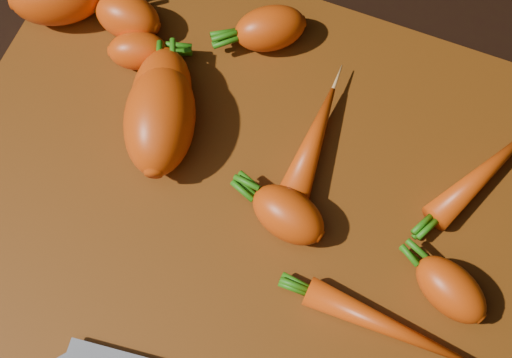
% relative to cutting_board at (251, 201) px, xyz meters
% --- Properties ---
extents(ground, '(2.00, 2.00, 0.01)m').
position_rel_cutting_board_xyz_m(ground, '(0.00, 0.00, -0.01)').
color(ground, black).
extents(cutting_board, '(0.50, 0.40, 0.01)m').
position_rel_cutting_board_xyz_m(cutting_board, '(0.00, 0.00, 0.00)').
color(cutting_board, '#582C0A').
rests_on(cutting_board, ground).
extents(carrot_1, '(0.06, 0.04, 0.04)m').
position_rel_cutting_board_xyz_m(carrot_1, '(-0.16, 0.11, 0.03)').
color(carrot_1, '#E74809').
rests_on(carrot_1, cutting_board).
extents(carrot_2, '(0.07, 0.09, 0.05)m').
position_rel_cutting_board_xyz_m(carrot_2, '(-0.10, 0.05, 0.03)').
color(carrot_2, '#E74809').
rests_on(carrot_2, cutting_board).
extents(carrot_3, '(0.08, 0.11, 0.06)m').
position_rel_cutting_board_xyz_m(carrot_3, '(-0.09, 0.03, 0.03)').
color(carrot_3, '#E74809').
rests_on(carrot_3, cutting_board).
extents(carrot_4, '(0.07, 0.07, 0.04)m').
position_rel_cutting_board_xyz_m(carrot_4, '(-0.04, 0.14, 0.03)').
color(carrot_4, '#E74809').
rests_on(carrot_4, cutting_board).
extents(carrot_5, '(0.06, 0.05, 0.03)m').
position_rel_cutting_board_xyz_m(carrot_5, '(-0.14, 0.08, 0.02)').
color(carrot_5, '#E74809').
rests_on(carrot_5, cutting_board).
extents(carrot_6, '(0.07, 0.06, 0.04)m').
position_rel_cutting_board_xyz_m(carrot_6, '(0.17, -0.02, 0.02)').
color(carrot_6, '#E74809').
rests_on(carrot_6, cutting_board).
extents(carrot_7, '(0.07, 0.11, 0.02)m').
position_rel_cutting_board_xyz_m(carrot_7, '(0.17, 0.08, 0.02)').
color(carrot_7, '#E74809').
rests_on(carrot_7, cutting_board).
extents(carrot_8, '(0.13, 0.03, 0.02)m').
position_rel_cutting_board_xyz_m(carrot_8, '(0.13, -0.06, 0.02)').
color(carrot_8, '#E74809').
rests_on(carrot_8, cutting_board).
extents(carrot_9, '(0.03, 0.10, 0.03)m').
position_rel_cutting_board_xyz_m(carrot_9, '(0.03, 0.06, 0.02)').
color(carrot_9, '#E74809').
rests_on(carrot_9, cutting_board).
extents(carrot_10, '(0.07, 0.05, 0.04)m').
position_rel_cutting_board_xyz_m(carrot_10, '(0.03, -0.01, 0.03)').
color(carrot_10, '#E74809').
rests_on(carrot_10, cutting_board).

